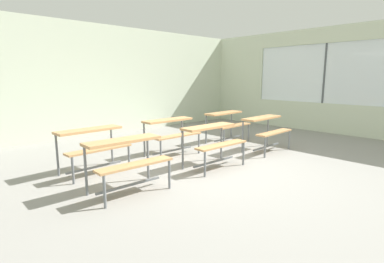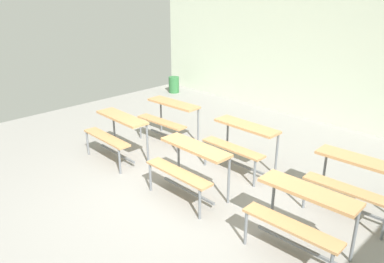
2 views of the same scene
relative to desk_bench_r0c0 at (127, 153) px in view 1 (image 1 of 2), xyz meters
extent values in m
cube|color=gray|center=(1.70, -0.26, -0.59)|extent=(10.00, 9.00, 0.05)
cube|color=beige|center=(1.70, 4.24, 0.94)|extent=(10.00, 0.12, 3.00)
cube|color=beige|center=(6.70, -0.26, -0.14)|extent=(0.12, 9.00, 0.85)
cube|color=beige|center=(6.70, -0.26, 2.21)|extent=(0.12, 9.00, 0.45)
cube|color=beige|center=(6.70, 3.29, 1.14)|extent=(0.12, 1.90, 1.70)
cube|color=white|center=(6.70, 0.24, 1.14)|extent=(0.02, 4.20, 1.70)
cube|color=#4C5156|center=(6.70, 0.24, 1.14)|extent=(0.06, 0.05, 1.70)
cube|color=tan|center=(0.00, 0.11, 0.16)|extent=(1.11, 0.35, 0.04)
cube|color=tan|center=(0.00, -0.21, -0.12)|extent=(1.10, 0.25, 0.03)
cylinder|color=slate|center=(-0.49, 0.26, -0.20)|extent=(0.04, 0.04, 0.72)
cylinder|color=slate|center=(0.51, 0.24, -0.20)|extent=(0.04, 0.04, 0.72)
cylinder|color=slate|center=(-0.51, -0.29, -0.34)|extent=(0.04, 0.04, 0.44)
cylinder|color=slate|center=(0.49, -0.31, -0.34)|extent=(0.04, 0.04, 0.44)
cube|color=slate|center=(0.00, -0.03, -0.46)|extent=(1.00, 0.06, 0.03)
cube|color=tan|center=(1.74, 0.10, 0.16)|extent=(1.10, 0.33, 0.04)
cube|color=tan|center=(1.74, -0.22, -0.12)|extent=(1.10, 0.23, 0.03)
cylinder|color=slate|center=(1.25, 0.25, -0.20)|extent=(0.04, 0.04, 0.72)
cylinder|color=slate|center=(2.25, 0.24, -0.20)|extent=(0.04, 0.04, 0.72)
cylinder|color=slate|center=(1.24, -0.30, -0.34)|extent=(0.04, 0.04, 0.44)
cylinder|color=slate|center=(2.24, -0.31, -0.34)|extent=(0.04, 0.04, 0.44)
cube|color=slate|center=(1.74, -0.04, -0.46)|extent=(1.00, 0.04, 0.03)
cube|color=tan|center=(3.44, 0.13, 0.16)|extent=(1.11, 0.35, 0.04)
cube|color=tan|center=(3.45, -0.19, -0.12)|extent=(1.11, 0.25, 0.03)
cylinder|color=slate|center=(2.94, 0.25, -0.20)|extent=(0.04, 0.04, 0.72)
cylinder|color=slate|center=(3.94, 0.28, -0.20)|extent=(0.04, 0.04, 0.72)
cylinder|color=slate|center=(2.96, -0.30, -0.34)|extent=(0.04, 0.04, 0.44)
cylinder|color=slate|center=(3.96, -0.27, -0.34)|extent=(0.04, 0.04, 0.44)
cube|color=slate|center=(3.45, -0.01, -0.46)|extent=(1.00, 0.06, 0.03)
cube|color=tan|center=(0.02, 1.26, 0.16)|extent=(1.11, 0.37, 0.04)
cube|color=tan|center=(0.04, 0.94, -0.12)|extent=(1.11, 0.27, 0.03)
cylinder|color=slate|center=(-0.48, 1.37, -0.20)|extent=(0.04, 0.04, 0.72)
cylinder|color=slate|center=(0.52, 1.42, -0.20)|extent=(0.04, 0.04, 0.72)
cylinder|color=slate|center=(-0.46, 0.82, -0.34)|extent=(0.04, 0.04, 0.44)
cylinder|color=slate|center=(0.54, 0.87, -0.34)|extent=(0.04, 0.04, 0.44)
cube|color=slate|center=(0.03, 1.12, -0.46)|extent=(1.00, 0.08, 0.03)
cube|color=tan|center=(1.73, 1.27, 0.16)|extent=(1.10, 0.33, 0.04)
cube|color=tan|center=(1.73, 0.95, -0.12)|extent=(1.10, 0.23, 0.03)
cylinder|color=slate|center=(1.23, 1.41, -0.20)|extent=(0.04, 0.04, 0.72)
cylinder|color=slate|center=(2.23, 1.40, -0.20)|extent=(0.04, 0.04, 0.72)
cylinder|color=slate|center=(1.23, 0.86, -0.34)|extent=(0.04, 0.04, 0.44)
cylinder|color=slate|center=(2.23, 0.85, -0.34)|extent=(0.04, 0.04, 0.44)
cube|color=slate|center=(1.73, 1.13, -0.46)|extent=(1.00, 0.04, 0.03)
cube|color=tan|center=(3.52, 1.29, 0.16)|extent=(1.11, 0.36, 0.04)
cube|color=tan|center=(3.54, 0.97, -0.12)|extent=(1.11, 0.26, 0.03)
cylinder|color=slate|center=(3.02, 1.41, -0.20)|extent=(0.04, 0.04, 0.72)
cylinder|color=slate|center=(4.02, 1.45, -0.20)|extent=(0.04, 0.04, 0.72)
cylinder|color=slate|center=(3.04, 0.86, -0.34)|extent=(0.04, 0.04, 0.44)
cylinder|color=slate|center=(4.04, 0.90, -0.34)|extent=(0.04, 0.04, 0.44)
cube|color=slate|center=(3.53, 1.15, -0.46)|extent=(1.00, 0.07, 0.03)
camera|label=1|loc=(-2.10, -3.56, 1.04)|focal=28.00mm
camera|label=2|loc=(5.09, -3.28, 2.24)|focal=35.45mm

